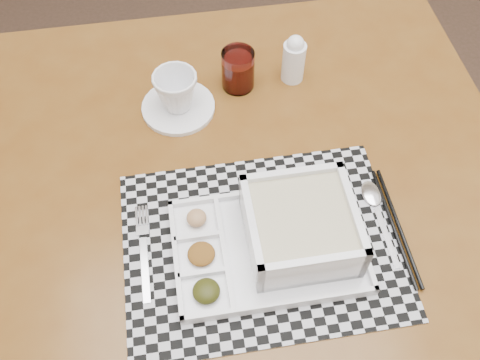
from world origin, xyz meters
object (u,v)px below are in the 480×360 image
object	(u,v)px
dining_table	(251,210)
creamer_bottle	(294,59)
juice_glass	(238,71)
cup	(176,91)
serving_tray	(290,233)

from	to	relation	value
dining_table	creamer_bottle	size ratio (longest dim) A/B	9.36
juice_glass	dining_table	bearing A→B (deg)	-92.86
cup	creamer_bottle	xyz separation A→B (m)	(0.25, 0.05, 0.00)
dining_table	creamer_bottle	world-z (taller)	creamer_bottle
dining_table	cup	world-z (taller)	cup
cup	creamer_bottle	bearing A→B (deg)	4.10
dining_table	cup	distance (m)	0.28
serving_tray	cup	world-z (taller)	serving_tray
serving_tray	juice_glass	size ratio (longest dim) A/B	3.65
dining_table	cup	size ratio (longest dim) A/B	11.75
serving_tray	juice_glass	world-z (taller)	serving_tray
cup	creamer_bottle	distance (m)	0.25
dining_table	juice_glass	distance (m)	0.29
juice_glass	creamer_bottle	size ratio (longest dim) A/B	0.79
dining_table	juice_glass	size ratio (longest dim) A/B	11.82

